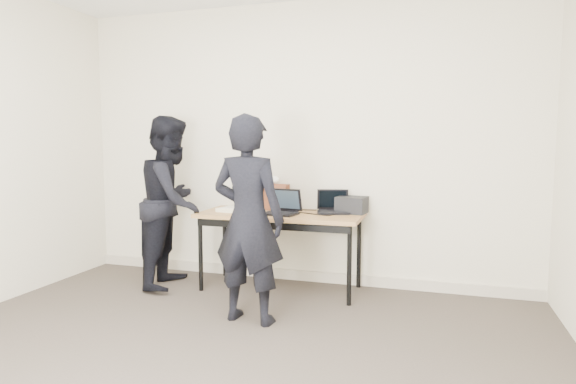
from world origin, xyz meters
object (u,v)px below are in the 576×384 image
at_px(laptop_center, 283,208).
at_px(desk, 280,219).
at_px(leather_satchel, 270,196).
at_px(person_typist, 248,220).
at_px(laptop_right, 333,208).
at_px(laptop_beige, 238,206).
at_px(equipment_box, 352,205).
at_px(person_observer, 172,202).

bearing_deg(laptop_center, desk, 136.24).
distance_m(leather_satchel, person_typist, 1.08).
bearing_deg(laptop_right, laptop_beige, 175.86).
height_order(desk, laptop_center, laptop_center).
xyz_separation_m(desk, person_typist, (0.02, -0.83, 0.13)).
distance_m(laptop_beige, equipment_box, 1.07).
height_order(laptop_center, equipment_box, laptop_center).
xyz_separation_m(laptop_beige, person_observer, (-0.61, -0.16, 0.04)).
height_order(laptop_right, equipment_box, laptop_right).
xyz_separation_m(desk, person_observer, (-1.03, -0.15, 0.15)).
relative_size(laptop_center, laptop_right, 0.95).
relative_size(laptop_right, equipment_box, 1.31).
xyz_separation_m(person_typist, person_observer, (-1.05, 0.68, 0.02)).
height_order(laptop_right, person_typist, person_typist).
bearing_deg(laptop_right, equipment_box, -4.31).
relative_size(laptop_beige, laptop_right, 1.01).
xyz_separation_m(laptop_beige, leather_satchel, (0.25, 0.21, 0.08)).
relative_size(leather_satchel, person_typist, 0.23).
bearing_deg(desk, laptop_right, 19.64).
distance_m(laptop_beige, person_typist, 0.95).
height_order(laptop_center, laptop_right, laptop_center).
xyz_separation_m(laptop_beige, laptop_center, (0.46, -0.06, 0.00)).
xyz_separation_m(laptop_center, equipment_box, (0.59, 0.24, 0.03)).
bearing_deg(person_observer, laptop_center, -93.93).
bearing_deg(laptop_center, laptop_beige, -179.49).
height_order(laptop_beige, person_observer, person_observer).
distance_m(person_typist, person_observer, 1.25).
bearing_deg(person_observer, laptop_beige, -84.25).
distance_m(laptop_beige, leather_satchel, 0.34).
bearing_deg(leather_satchel, laptop_right, -8.94).
height_order(leather_satchel, person_observer, person_observer).
distance_m(laptop_right, leather_satchel, 0.65).
xyz_separation_m(desk, laptop_center, (0.04, -0.05, 0.11)).
xyz_separation_m(laptop_center, laptop_right, (0.42, 0.21, -0.00)).
xyz_separation_m(laptop_beige, laptop_right, (0.88, 0.15, 0.00)).
bearing_deg(equipment_box, desk, -163.06).
relative_size(laptop_beige, person_observer, 0.22).
relative_size(desk, laptop_right, 4.35).
xyz_separation_m(laptop_center, leather_satchel, (-0.22, 0.28, 0.08)).
xyz_separation_m(desk, leather_satchel, (-0.18, 0.23, 0.19)).
bearing_deg(desk, laptop_beige, 178.02).
bearing_deg(equipment_box, leather_satchel, 177.48).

